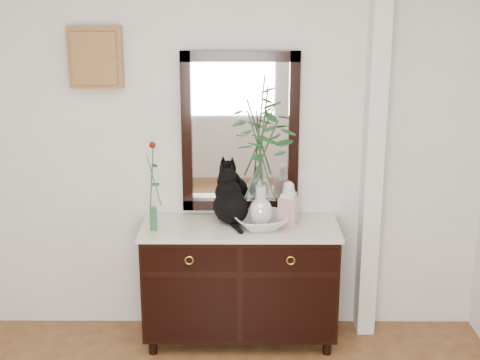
{
  "coord_description": "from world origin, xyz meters",
  "views": [
    {
      "loc": [
        0.12,
        -2.5,
        2.38
      ],
      "look_at": [
        0.1,
        1.63,
        1.2
      ],
      "focal_mm": 50.0,
      "sensor_mm": 36.0,
      "label": 1
    }
  ],
  "objects_px": {
    "cat": "(231,196)",
    "ginger_jar": "(288,203)",
    "lotus_bowl": "(261,221)",
    "sideboard": "(240,277)"
  },
  "relations": [
    {
      "from": "sideboard",
      "to": "cat",
      "type": "bearing_deg",
      "value": 131.15
    },
    {
      "from": "cat",
      "to": "ginger_jar",
      "type": "xyz_separation_m",
      "value": [
        0.39,
        -0.05,
        -0.03
      ]
    },
    {
      "from": "sideboard",
      "to": "cat",
      "type": "height_order",
      "value": "cat"
    },
    {
      "from": "sideboard",
      "to": "ginger_jar",
      "type": "relative_size",
      "value": 4.2
    },
    {
      "from": "cat",
      "to": "ginger_jar",
      "type": "height_order",
      "value": "cat"
    },
    {
      "from": "sideboard",
      "to": "lotus_bowl",
      "type": "relative_size",
      "value": 3.76
    },
    {
      "from": "cat",
      "to": "lotus_bowl",
      "type": "bearing_deg",
      "value": -48.9
    },
    {
      "from": "cat",
      "to": "ginger_jar",
      "type": "bearing_deg",
      "value": -29.71
    },
    {
      "from": "cat",
      "to": "ginger_jar",
      "type": "relative_size",
      "value": 1.18
    },
    {
      "from": "cat",
      "to": "lotus_bowl",
      "type": "relative_size",
      "value": 1.06
    }
  ]
}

